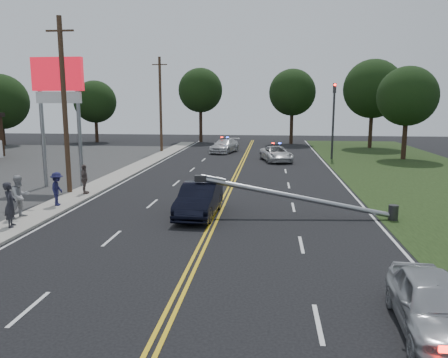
# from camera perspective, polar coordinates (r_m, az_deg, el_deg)

# --- Properties ---
(ground) EXTENTS (120.00, 120.00, 0.00)m
(ground) POSITION_cam_1_polar(r_m,az_deg,el_deg) (13.35, -5.22, -13.46)
(ground) COLOR black
(ground) RESTS_ON ground
(sidewalk) EXTENTS (1.80, 70.00, 0.12)m
(sidewalk) POSITION_cam_1_polar(r_m,az_deg,el_deg) (25.09, -19.78, -2.68)
(sidewalk) COLOR gray
(sidewalk) RESTS_ON ground
(centerline_yellow) EXTENTS (0.36, 80.00, 0.00)m
(centerline_yellow) POSITION_cam_1_polar(r_m,az_deg,el_deg) (22.76, -0.32, -3.46)
(centerline_yellow) COLOR gold
(centerline_yellow) RESTS_ON ground
(pylon_sign) EXTENTS (3.20, 0.35, 8.00)m
(pylon_sign) POSITION_cam_1_polar(r_m,az_deg,el_deg) (29.06, -20.82, 10.71)
(pylon_sign) COLOR gray
(pylon_sign) RESTS_ON ground
(traffic_signal) EXTENTS (0.28, 0.41, 7.05)m
(traffic_signal) POSITION_cam_1_polar(r_m,az_deg,el_deg) (42.41, 14.11, 8.20)
(traffic_signal) COLOR #2D2D30
(traffic_signal) RESTS_ON ground
(fallen_streetlight) EXTENTS (9.36, 0.44, 1.91)m
(fallen_streetlight) POSITION_cam_1_polar(r_m,az_deg,el_deg) (20.55, 10.74, -2.51)
(fallen_streetlight) COLOR #2D2D30
(fallen_streetlight) RESTS_ON ground
(utility_pole_mid) EXTENTS (1.60, 0.28, 10.00)m
(utility_pole_mid) POSITION_cam_1_polar(r_m,az_deg,el_deg) (26.68, -20.11, 8.91)
(utility_pole_mid) COLOR #382619
(utility_pole_mid) RESTS_ON ground
(utility_pole_far) EXTENTS (1.60, 0.28, 10.00)m
(utility_pole_far) POSITION_cam_1_polar(r_m,az_deg,el_deg) (47.46, -8.29, 9.61)
(utility_pole_far) COLOR #382619
(utility_pole_far) RESTS_ON ground
(tree_4) EXTENTS (6.76, 6.76, 8.77)m
(tree_4) POSITION_cam_1_polar(r_m,az_deg,el_deg) (60.95, -27.18, 8.97)
(tree_4) COLOR black
(tree_4) RESTS_ON ground
(tree_5) EXTENTS (5.59, 5.59, 8.19)m
(tree_5) POSITION_cam_1_polar(r_m,az_deg,el_deg) (61.50, -16.48, 9.65)
(tree_5) COLOR black
(tree_5) RESTS_ON ground
(tree_6) EXTENTS (5.87, 5.87, 9.83)m
(tree_6) POSITION_cam_1_polar(r_m,az_deg,el_deg) (59.37, -3.09, 11.48)
(tree_6) COLOR black
(tree_6) RESTS_ON ground
(tree_7) EXTENTS (5.91, 5.91, 9.52)m
(tree_7) POSITION_cam_1_polar(r_m,az_deg,el_deg) (57.24, 8.92, 11.11)
(tree_7) COLOR black
(tree_7) RESTS_ON ground
(tree_8) EXTENTS (6.77, 6.77, 10.23)m
(tree_8) POSITION_cam_1_polar(r_m,az_deg,el_deg) (54.33, 18.87, 11.07)
(tree_8) COLOR black
(tree_8) RESTS_ON ground
(tree_9) EXTENTS (5.50, 5.50, 8.62)m
(tree_9) POSITION_cam_1_polar(r_m,az_deg,el_deg) (44.43, 22.84, 9.92)
(tree_9) COLOR black
(tree_9) RESTS_ON ground
(crashed_sedan) EXTENTS (1.77, 4.70, 1.53)m
(crashed_sedan) POSITION_cam_1_polar(r_m,az_deg,el_deg) (20.66, -3.27, -2.72)
(crashed_sedan) COLOR black
(crashed_sedan) RESTS_ON ground
(waiting_sedan) EXTENTS (1.91, 4.14, 1.37)m
(waiting_sedan) POSITION_cam_1_polar(r_m,az_deg,el_deg) (11.58, 25.64, -14.53)
(waiting_sedan) COLOR #A2A5AA
(waiting_sedan) RESTS_ON ground
(emergency_a) EXTENTS (3.31, 5.25, 1.35)m
(emergency_a) POSITION_cam_1_polar(r_m,az_deg,el_deg) (40.07, 6.83, 3.28)
(emergency_a) COLOR silver
(emergency_a) RESTS_ON ground
(emergency_b) EXTENTS (3.22, 5.38, 1.46)m
(emergency_b) POSITION_cam_1_polar(r_m,az_deg,el_deg) (46.74, 0.09, 4.36)
(emergency_b) COLOR silver
(emergency_b) RESTS_ON ground
(bystander_a) EXTENTS (0.67, 0.81, 1.91)m
(bystander_a) POSITION_cam_1_polar(r_m,az_deg,el_deg) (20.43, -26.15, -3.00)
(bystander_a) COLOR #212128
(bystander_a) RESTS_ON sidewalk
(bystander_b) EXTENTS (1.04, 1.15, 1.95)m
(bystander_b) POSITION_cam_1_polar(r_m,az_deg,el_deg) (21.87, -25.09, -2.06)
(bystander_b) COLOR #A0A0A5
(bystander_b) RESTS_ON sidewalk
(bystander_c) EXTENTS (0.82, 1.20, 1.71)m
(bystander_c) POSITION_cam_1_polar(r_m,az_deg,el_deg) (23.71, -20.94, -1.20)
(bystander_c) COLOR #1B1B43
(bystander_c) RESTS_ON sidewalk
(bystander_d) EXTENTS (0.65, 1.06, 1.69)m
(bystander_d) POSITION_cam_1_polar(r_m,az_deg,el_deg) (26.23, -17.76, -0.02)
(bystander_d) COLOR #61524D
(bystander_d) RESTS_ON sidewalk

